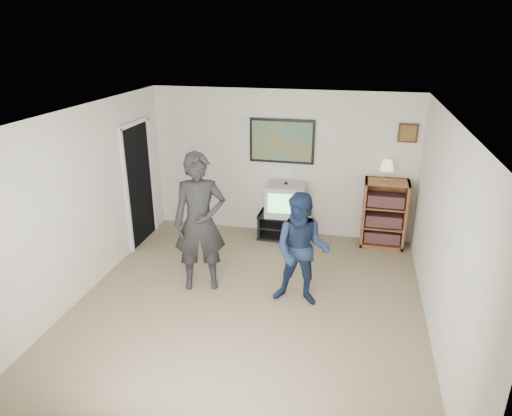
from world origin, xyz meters
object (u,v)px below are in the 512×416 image
at_px(crt_television, 285,199).
at_px(bookshelf, 384,214).
at_px(person_short, 302,250).
at_px(person_tall, 200,223).
at_px(media_stand, 284,226).

relative_size(crt_television, bookshelf, 0.56).
distance_m(bookshelf, person_short, 2.30).
height_order(bookshelf, person_short, person_short).
bearing_deg(person_tall, bookshelf, 19.20).
relative_size(crt_television, person_short, 0.42).
bearing_deg(media_stand, person_tall, -114.10).
height_order(crt_television, person_short, person_short).
height_order(crt_television, bookshelf, bookshelf).
xyz_separation_m(crt_television, bookshelf, (1.63, 0.05, -0.14)).
xyz_separation_m(bookshelf, person_short, (-1.11, -2.01, 0.19)).
height_order(media_stand, bookshelf, bookshelf).
relative_size(person_tall, person_short, 1.27).
relative_size(media_stand, crt_television, 1.38).
xyz_separation_m(person_tall, person_short, (1.40, -0.12, -0.20)).
bearing_deg(person_short, person_tall, 177.86).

